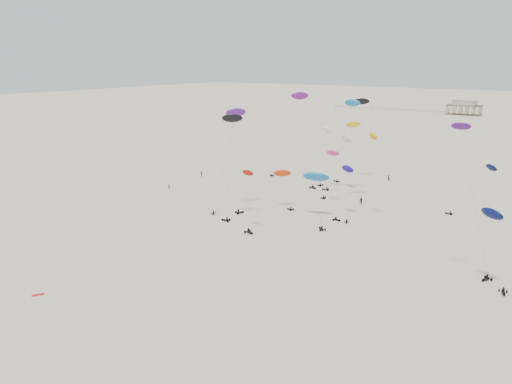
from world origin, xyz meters
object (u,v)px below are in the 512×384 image
Objects in this scene: spectator_0 at (169,189)px; rig_4 at (495,231)px; rig_9 at (346,122)px; pavilion_main at (464,108)px; rig_0 at (347,180)px.

rig_4 is at bearing -172.40° from spectator_0.
rig_9 reaches higher than rig_4.
pavilion_main is 1.67× the size of rig_4.
pavilion_main is at bearing -16.45° from rig_9.
rig_9 is at bearing -82.68° from rig_0.
pavilion_main is 246.89m from rig_0.
rig_4 is at bearing -154.11° from rig_9.
rig_4 is (34.43, -21.56, 0.48)m from rig_0.
rig_0 is 0.50× the size of rig_9.
rig_4 reaches higher than pavilion_main.
rig_4 is 0.50× the size of rig_9.
rig_0 is 40.63m from rig_4.
rig_4 is 87.54m from spectator_0.
pavilion_main is at bearing -77.67° from spectator_0.
pavilion_main is 0.84× the size of rig_9.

